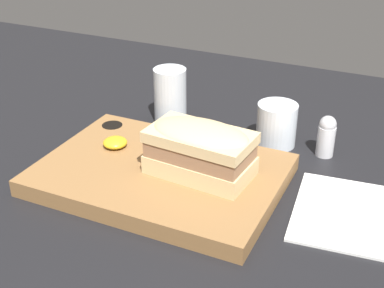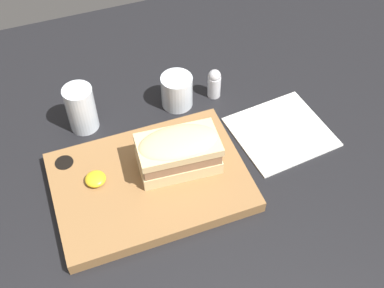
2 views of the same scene
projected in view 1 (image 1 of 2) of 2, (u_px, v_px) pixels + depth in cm
name	position (u px, v px, depth cm)	size (l,w,h in cm)	color
dining_table	(199.00, 175.00, 86.38)	(195.73, 110.59, 2.00)	black
serving_board	(160.00, 174.00, 82.12)	(36.39, 25.81, 2.72)	olive
sandwich	(200.00, 148.00, 77.88)	(15.88, 9.68, 7.96)	#DBBC84
mustard_dollop	(115.00, 142.00, 86.85)	(3.94, 3.94, 1.58)	gold
water_glass	(170.00, 99.00, 99.75)	(6.09, 6.09, 10.48)	silver
wine_glass	(276.00, 126.00, 92.15)	(6.91, 6.91, 7.51)	silver
napkin	(364.00, 217.00, 74.29)	(20.80, 19.61, 0.40)	white
salt_shaker	(326.00, 136.00, 88.54)	(2.94, 2.94, 7.19)	silver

